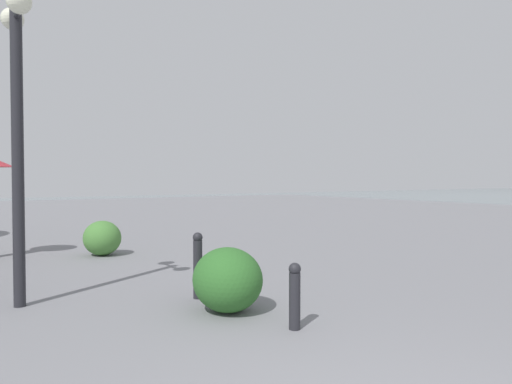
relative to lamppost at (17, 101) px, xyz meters
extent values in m
cylinder|color=#232328|center=(0.00, 0.00, -0.71)|extent=(0.14, 0.14, 3.63)
cylinder|color=#232328|center=(0.00, 0.00, 1.01)|extent=(0.70, 0.06, 0.06)
sphere|color=#EAEACC|center=(-0.35, 0.00, 1.09)|extent=(0.28, 0.28, 0.28)
sphere|color=#EAEACC|center=(0.35, 0.00, 1.09)|extent=(0.28, 0.28, 0.28)
cylinder|color=#232328|center=(-2.54, -2.31, -2.22)|extent=(0.12, 0.12, 0.60)
sphere|color=#232328|center=(-2.54, -2.31, -1.89)|extent=(0.13, 0.13, 0.13)
cylinder|color=#232328|center=(-0.83, -2.02, -2.14)|extent=(0.12, 0.12, 0.77)
sphere|color=#232328|center=(-0.83, -2.02, -1.72)|extent=(0.13, 0.13, 0.13)
ellipsoid|color=#2D6628|center=(-1.59, -2.04, -2.14)|extent=(0.90, 0.81, 0.76)
ellipsoid|color=#477F38|center=(3.38, -1.90, -2.17)|extent=(0.84, 0.75, 0.71)
camera|label=1|loc=(-6.41, 0.68, -0.95)|focal=33.01mm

